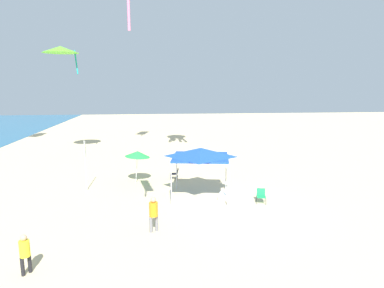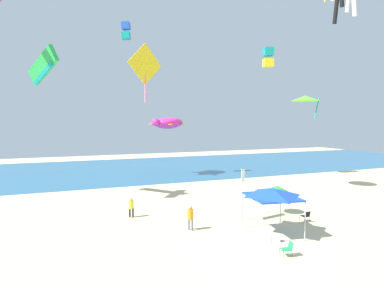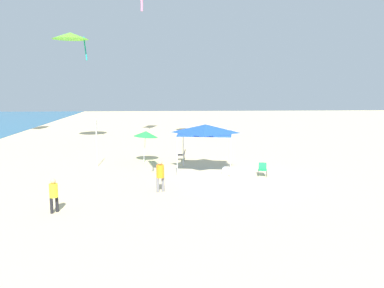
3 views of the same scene
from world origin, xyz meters
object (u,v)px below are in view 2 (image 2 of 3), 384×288
(kite_diamond_yellow, at_px, (145,66))
(kite_box_blue, at_px, (126,31))
(cooler_box, at_px, (275,239))
(banner_flag, at_px, (242,183))
(canopy_tent, at_px, (272,193))
(person_near_umbrella, at_px, (190,216))
(kite_delta_lime, at_px, (305,98))
(kite_turtle_magenta, at_px, (168,123))
(folding_chair_near_cooler, at_px, (288,248))
(person_beachcomber, at_px, (131,206))
(kite_box_teal, at_px, (268,57))
(folding_chair_right_of_tent, at_px, (306,215))
(beach_umbrella, at_px, (277,188))
(kite_parafoil_green, at_px, (43,67))

(kite_diamond_yellow, bearing_deg, kite_box_blue, 59.20)
(cooler_box, relative_size, banner_flag, 0.21)
(canopy_tent, relative_size, person_near_umbrella, 2.19)
(banner_flag, distance_m, kite_delta_lime, 13.58)
(cooler_box, xyz_separation_m, kite_turtle_magenta, (1.90, 27.39, 7.09))
(folding_chair_near_cooler, bearing_deg, person_beachcomber, -136.66)
(kite_box_blue, bearing_deg, person_beachcomber, 12.67)
(kite_delta_lime, bearing_deg, canopy_tent, 109.00)
(cooler_box, bearing_deg, kite_box_blue, 97.95)
(folding_chair_near_cooler, xyz_separation_m, kite_box_teal, (14.21, 22.82, 15.42))
(canopy_tent, bearing_deg, person_near_umbrella, 149.29)
(person_beachcomber, xyz_separation_m, kite_box_blue, (3.42, 18.39, 18.26))
(canopy_tent, height_order, kite_box_teal, kite_box_teal)
(kite_box_teal, distance_m, kite_box_blue, 18.81)
(kite_delta_lime, bearing_deg, folding_chair_near_cooler, 113.60)
(person_beachcomber, xyz_separation_m, person_near_umbrella, (3.15, -4.68, 0.10))
(kite_delta_lime, bearing_deg, cooler_box, 110.53)
(folding_chair_right_of_tent, relative_size, banner_flag, 0.24)
(kite_box_teal, relative_size, kite_box_blue, 1.15)
(banner_flag, height_order, kite_box_teal, kite_box_teal)
(folding_chair_near_cooler, xyz_separation_m, banner_flag, (3.41, 10.88, 1.56))
(beach_umbrella, bearing_deg, person_beachcomber, 163.15)
(folding_chair_right_of_tent, bearing_deg, kite_box_blue, -70.54)
(canopy_tent, relative_size, kite_diamond_yellow, 0.98)
(banner_flag, bearing_deg, beach_umbrella, -67.19)
(beach_umbrella, bearing_deg, kite_delta_lime, 39.43)
(kite_diamond_yellow, bearing_deg, folding_chair_right_of_tent, -32.49)
(kite_box_teal, relative_size, kite_delta_lime, 0.60)
(folding_chair_near_cooler, relative_size, kite_box_blue, 0.37)
(canopy_tent, distance_m, kite_diamond_yellow, 11.92)
(cooler_box, bearing_deg, canopy_tent, 61.95)
(banner_flag, bearing_deg, kite_box_blue, 109.38)
(beach_umbrella, height_order, kite_diamond_yellow, kite_diamond_yellow)
(beach_umbrella, bearing_deg, kite_diamond_yellow, -176.74)
(banner_flag, height_order, kite_parafoil_green, kite_parafoil_green)
(beach_umbrella, relative_size, kite_diamond_yellow, 0.61)
(beach_umbrella, relative_size, person_near_umbrella, 1.38)
(canopy_tent, relative_size, folding_chair_right_of_tent, 4.66)
(person_near_umbrella, bearing_deg, banner_flag, 96.54)
(person_near_umbrella, relative_size, kite_delta_lime, 0.41)
(person_near_umbrella, distance_m, kite_parafoil_green, 19.99)
(folding_chair_near_cooler, xyz_separation_m, kite_parafoil_green, (-12.83, 19.55, 12.16))
(kite_turtle_magenta, bearing_deg, folding_chair_right_of_tent, 69.02)
(canopy_tent, height_order, cooler_box, canopy_tent)
(folding_chair_near_cooler, height_order, person_near_umbrella, person_near_umbrella)
(folding_chair_near_cooler, relative_size, kite_delta_lime, 0.19)
(canopy_tent, height_order, person_beachcomber, canopy_tent)
(kite_turtle_magenta, bearing_deg, folding_chair_near_cooler, 57.45)
(beach_umbrella, bearing_deg, folding_chair_near_cooler, -122.41)
(person_near_umbrella, distance_m, kite_box_blue, 29.36)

